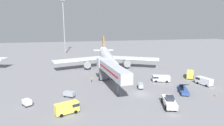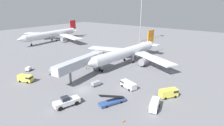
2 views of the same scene
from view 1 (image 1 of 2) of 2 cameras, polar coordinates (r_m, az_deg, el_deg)
name	(u,v)px [view 1 (image 1 of 2)]	position (r m, az deg, el deg)	size (l,w,h in m)	color
ground_plane	(141,94)	(50.57, 8.72, -9.22)	(300.00, 300.00, 0.00)	slate
airplane_at_gate	(107,58)	(76.43, -1.46, 1.60)	(43.18, 46.73, 11.81)	silver
jet_bridge	(111,69)	(53.64, -0.41, -1.83)	(5.29, 21.70, 7.14)	#B2B7C1
pushback_tug	(169,102)	(44.54, 16.68, -10.94)	(4.02, 6.70, 2.55)	white
belt_loader_truck	(184,89)	(54.70, 20.51, -7.36)	(4.56, 7.14, 3.27)	#2D4C8E
service_van_far_center	(68,107)	(40.79, -13.08, -12.74)	(5.11, 3.42, 2.26)	#E5DB4C
service_van_mid_left	(190,74)	(69.41, 22.25, -3.04)	(4.48, 5.14, 2.29)	#E5DB4C
service_van_near_left	(161,78)	(62.09, 14.27, -4.37)	(5.64, 3.70, 1.94)	silver
service_van_near_right	(204,81)	(63.15, 25.64, -4.78)	(2.93, 5.01, 2.23)	white
baggage_cart_mid_center	(69,94)	(49.25, -12.59, -8.98)	(2.95, 2.54, 1.41)	#38383D
baggage_cart_far_right	(141,86)	(54.66, 8.49, -6.71)	(1.94, 2.81, 1.42)	#38383D
baggage_cart_rear_right	(27,102)	(47.23, -23.98, -10.65)	(2.40, 2.57, 1.44)	#38383D
ground_crew_worker_foreground	(92,79)	(59.98, -6.05, -4.84)	(0.39, 0.39, 1.73)	#1E2333
safety_cone_alpha	(215,95)	(55.30, 28.40, -8.35)	(0.42, 0.42, 0.64)	black
apron_light_mast	(64,17)	(116.10, -14.23, 13.00)	(2.40, 2.40, 31.49)	#93969B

